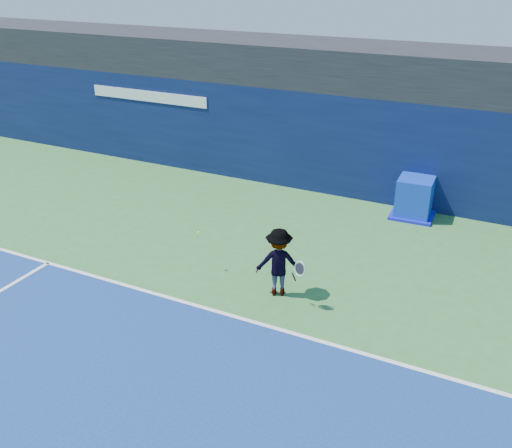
# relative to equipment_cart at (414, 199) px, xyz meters

# --- Properties ---
(ground) EXTENTS (80.00, 80.00, 0.00)m
(ground) POSITION_rel_equipment_cart_xyz_m (-2.06, -9.55, -0.50)
(ground) COLOR #327033
(ground) RESTS_ON ground
(baseline) EXTENTS (24.00, 0.10, 0.01)m
(baseline) POSITION_rel_equipment_cart_xyz_m (-2.06, -6.55, -0.49)
(baseline) COLOR white
(baseline) RESTS_ON ground
(stadium_band) EXTENTS (36.00, 3.00, 1.20)m
(stadium_band) POSITION_rel_equipment_cart_xyz_m (-2.06, 1.95, 3.10)
(stadium_band) COLOR black
(stadium_band) RESTS_ON back_wall_assembly
(back_wall_assembly) EXTENTS (36.00, 1.03, 3.00)m
(back_wall_assembly) POSITION_rel_equipment_cart_xyz_m (-2.06, 0.95, 1.00)
(back_wall_assembly) COLOR #0B153D
(back_wall_assembly) RESTS_ON ground
(equipment_cart) EXTENTS (1.19, 1.19, 1.10)m
(equipment_cart) POSITION_rel_equipment_cart_xyz_m (0.00, 0.00, 0.00)
(equipment_cart) COLOR #0C2FB1
(equipment_cart) RESTS_ON ground
(tennis_player) EXTENTS (1.29, 0.90, 1.51)m
(tennis_player) POSITION_rel_equipment_cart_xyz_m (-1.67, -5.35, 0.25)
(tennis_player) COLOR white
(tennis_player) RESTS_ON ground
(tennis_ball) EXTENTS (0.06, 0.06, 0.06)m
(tennis_ball) POSITION_rel_equipment_cart_xyz_m (-3.69, -5.22, 0.45)
(tennis_ball) COLOR #DCED1A
(tennis_ball) RESTS_ON ground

